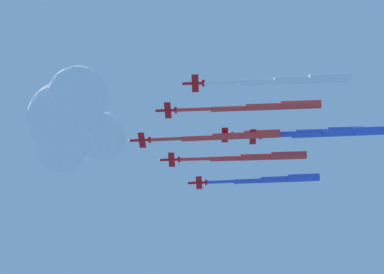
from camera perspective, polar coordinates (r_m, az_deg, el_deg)
name	(u,v)px	position (r m, az deg, el deg)	size (l,w,h in m)	color
jet_lead	(231,136)	(221.56, 4.20, 0.11)	(31.67, 58.35, 3.87)	red
jet_port_inner	(267,107)	(217.83, 8.02, 3.27)	(33.08, 62.77, 3.94)	red
jet_starboard_inner	(259,157)	(232.78, 7.17, -2.13)	(31.32, 59.70, 3.87)	red
jet_port_mid	(295,80)	(211.85, 11.05, 6.05)	(31.96, 61.37, 3.89)	red
jet_starboard_mid	(276,179)	(240.84, 9.07, -4.51)	(30.02, 54.84, 3.98)	red
jet_port_outer	(315,132)	(228.19, 13.04, 0.50)	(30.92, 59.43, 3.99)	red
jet_starboard_outer	(341,133)	(228.63, 15.73, 0.44)	(31.11, 57.43, 3.94)	red
cloud_puff	(72,120)	(221.11, -12.78, 1.75)	(51.38, 41.22, 31.15)	white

